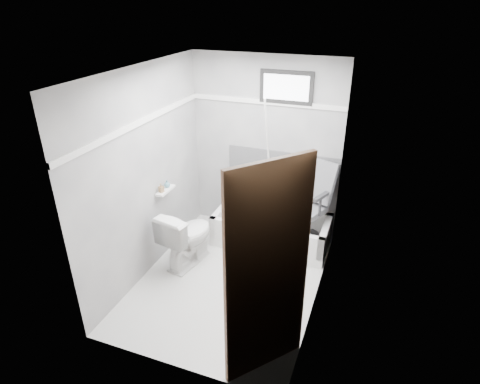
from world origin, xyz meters
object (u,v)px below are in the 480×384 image
at_px(bathtub, 271,230).
at_px(soap_bottle_a, 161,188).
at_px(soap_bottle_b, 167,184).
at_px(office_chair, 301,203).
at_px(door, 289,307).
at_px(toilet, 187,237).

height_order(bathtub, soap_bottle_a, soap_bottle_a).
distance_m(bathtub, soap_bottle_b, 1.51).
distance_m(soap_bottle_a, soap_bottle_b, 0.14).
distance_m(office_chair, soap_bottle_a, 1.75).
bearing_deg(bathtub, soap_bottle_b, -152.88).
xyz_separation_m(door, soap_bottle_a, (-1.92, 1.47, -0.03)).
distance_m(bathtub, soap_bottle_a, 1.58).
bearing_deg(door, toilet, 137.89).
bearing_deg(soap_bottle_b, bathtub, 27.12).
bearing_deg(soap_bottle_b, soap_bottle_a, -90.00).
distance_m(toilet, soap_bottle_b, 0.69).
height_order(office_chair, toilet, office_chair).
distance_m(door, soap_bottle_a, 2.42).
relative_size(door, soap_bottle_a, 17.10).
bearing_deg(toilet, door, 149.40).
xyz_separation_m(door, soap_bottle_b, (-1.92, 1.61, -0.04)).
height_order(door, soap_bottle_b, door).
xyz_separation_m(office_chair, soap_bottle_b, (-1.54, -0.64, 0.31)).
distance_m(toilet, door, 2.25).
xyz_separation_m(office_chair, toilet, (-1.22, -0.81, -0.28)).
height_order(toilet, door, door).
relative_size(bathtub, door, 0.75).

